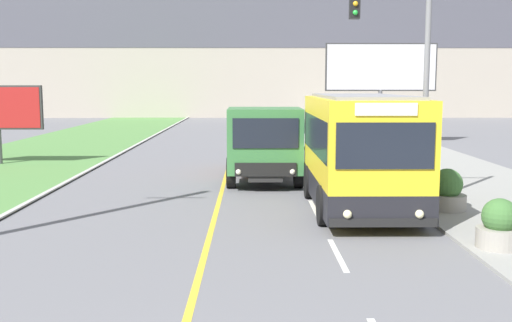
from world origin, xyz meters
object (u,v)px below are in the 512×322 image
planter_round_second (447,192)px  planter_round_far (382,158)px  traffic_light_mast (405,62)px  planter_round_near (499,226)px  car_distant (299,134)px  dump_truck (264,145)px  billboard_large (381,69)px  city_bus (360,153)px  planter_round_third (407,172)px

planter_round_second → planter_round_far: bearing=90.6°
traffic_light_mast → planter_round_second: (1.03, -0.84, -3.52)m
planter_round_near → planter_round_second: planter_round_second is taller
car_distant → planter_round_near: size_ratio=4.10×
car_distant → planter_round_near: (2.48, -21.64, -0.15)m
dump_truck → billboard_large: billboard_large is taller
planter_round_second → car_distant: bearing=98.4°
planter_round_far → traffic_light_mast: bearing=-97.9°
city_bus → planter_round_third: city_bus is taller
dump_truck → planter_round_near: 10.09m
planter_round_second → planter_round_third: planter_round_second is taller
billboard_large → planter_round_second: bearing=-96.6°
planter_round_near → billboard_large: bearing=84.1°
car_distant → planter_round_near: 21.78m
car_distant → city_bus: bearing=-89.1°
planter_round_second → traffic_light_mast: bearing=140.8°
billboard_large → planter_round_near: 23.16m
dump_truck → traffic_light_mast: (3.86, -4.17, 2.74)m
car_distant → planter_round_second: bearing=-81.6°
car_distant → planter_round_second: (2.62, -17.78, -0.12)m
planter_round_second → planter_round_far: (-0.08, 7.70, -0.01)m
billboard_large → planter_round_second: 19.37m
planter_round_second → billboard_large: bearing=83.4°
car_distant → dump_truck: bearing=-100.0°
dump_truck → planter_round_second: size_ratio=5.79×
planter_round_near → planter_round_third: (0.06, 7.70, 0.02)m
city_bus → planter_round_third: 4.43m
billboard_large → planter_round_near: bearing=-95.9°
city_bus → planter_round_far: size_ratio=5.59×
traffic_light_mast → planter_round_third: traffic_light_mast is taller
billboard_large → planter_round_third: bearing=-98.6°
planter_round_second → planter_round_near: bearing=-92.2°
dump_truck → car_distant: bearing=80.0°
city_bus → planter_round_near: (2.21, -4.05, -1.08)m
dump_truck → traffic_light_mast: bearing=-47.3°
dump_truck → planter_round_near: bearing=-61.9°
city_bus → traffic_light_mast: 2.88m
traffic_light_mast → planter_round_near: traffic_light_mast is taller
billboard_large → planter_round_far: 12.01m
dump_truck → planter_round_third: size_ratio=6.04×
city_bus → traffic_light_mast: (1.33, 0.64, 2.48)m
car_distant → planter_round_third: 14.16m
traffic_light_mast → planter_round_third: bearing=72.6°
car_distant → planter_round_second: size_ratio=3.79×
city_bus → planter_round_near: city_bus is taller
traffic_light_mast → planter_round_near: (0.88, -4.69, -3.56)m
traffic_light_mast → planter_round_second: bearing=-39.2°
car_distant → planter_round_third: size_ratio=3.96×
dump_truck → planter_round_far: (4.81, 2.69, -0.80)m
car_distant → billboard_large: billboard_large is taller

